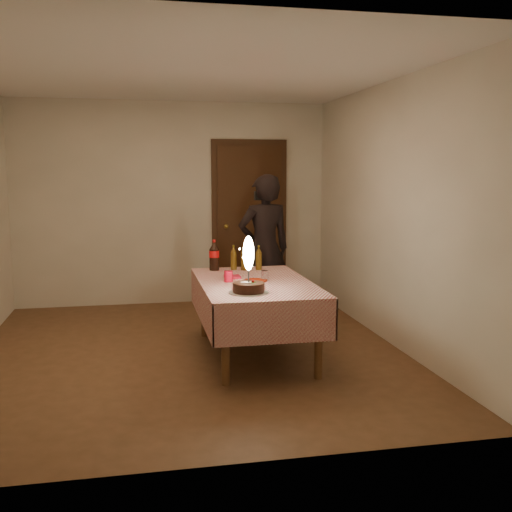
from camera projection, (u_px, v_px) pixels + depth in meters
name	position (u px, v px, depth m)	size (l,w,h in m)	color
ground	(191.00, 352.00, 5.72)	(4.00, 4.50, 0.01)	brown
room_shell	(191.00, 178.00, 5.56)	(4.04, 4.54, 2.62)	silver
dining_table	(255.00, 292.00, 5.56)	(1.02, 1.72, 0.70)	brown
birthday_cake	(249.00, 278.00, 5.02)	(0.33, 0.33, 0.48)	white
red_plate	(256.00, 280.00, 5.58)	(0.22, 0.22, 0.01)	red
red_cup	(228.00, 276.00, 5.53)	(0.08, 0.08, 0.10)	red
clear_cup	(265.00, 275.00, 5.61)	(0.07, 0.07, 0.09)	silver
napkin_stack	(232.00, 277.00, 5.74)	(0.15, 0.15, 0.02)	red
cola_bottle	(214.00, 256.00, 6.15)	(0.10, 0.10, 0.32)	black
amber_bottle_left	(234.00, 258.00, 6.19)	(0.06, 0.06, 0.25)	#563B0E
amber_bottle_right	(259.00, 258.00, 6.19)	(0.06, 0.06, 0.25)	#563B0E
amber_bottle_mid	(244.00, 259.00, 6.17)	(0.06, 0.06, 0.25)	#563B0E
photographer	(264.00, 249.00, 6.78)	(0.67, 0.50, 1.68)	black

